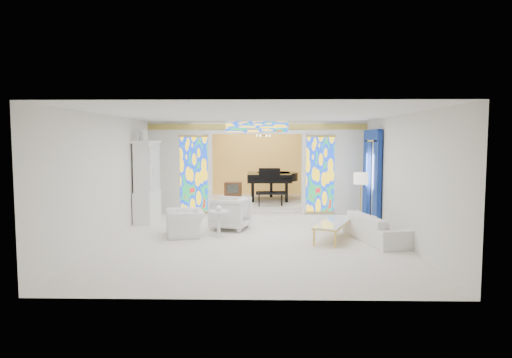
{
  "coord_description": "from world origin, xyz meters",
  "views": [
    {
      "loc": [
        0.27,
        -12.71,
        2.42
      ],
      "look_at": [
        0.01,
        0.2,
        1.29
      ],
      "focal_mm": 32.0,
      "sensor_mm": 36.0,
      "label": 1
    }
  ],
  "objects_px": {
    "tv_console": "(233,189)",
    "sofa": "(377,228)",
    "coffee_table": "(334,223)",
    "armchair_right": "(230,213)",
    "grand_piano": "(273,177)",
    "armchair_left": "(185,223)",
    "china_cabinet": "(147,182)"
  },
  "relations": [
    {
      "from": "armchair_right",
      "to": "sofa",
      "type": "relative_size",
      "value": 0.44
    },
    {
      "from": "china_cabinet",
      "to": "sofa",
      "type": "bearing_deg",
      "value": -22.27
    },
    {
      "from": "coffee_table",
      "to": "tv_console",
      "type": "relative_size",
      "value": 2.84
    },
    {
      "from": "grand_piano",
      "to": "tv_console",
      "type": "xyz_separation_m",
      "value": [
        -1.44,
        -0.75,
        -0.36
      ]
    },
    {
      "from": "grand_piano",
      "to": "tv_console",
      "type": "height_order",
      "value": "grand_piano"
    },
    {
      "from": "china_cabinet",
      "to": "tv_console",
      "type": "bearing_deg",
      "value": 51.7
    },
    {
      "from": "coffee_table",
      "to": "tv_console",
      "type": "xyz_separation_m",
      "value": [
        -2.84,
        5.29,
        0.24
      ]
    },
    {
      "from": "china_cabinet",
      "to": "armchair_right",
      "type": "xyz_separation_m",
      "value": [
        2.53,
        -1.18,
        -0.73
      ]
    },
    {
      "from": "coffee_table",
      "to": "grand_piano",
      "type": "distance_m",
      "value": 6.23
    },
    {
      "from": "china_cabinet",
      "to": "armchair_right",
      "type": "distance_m",
      "value": 2.89
    },
    {
      "from": "china_cabinet",
      "to": "tv_console",
      "type": "height_order",
      "value": "china_cabinet"
    },
    {
      "from": "armchair_right",
      "to": "tv_console",
      "type": "height_order",
      "value": "tv_console"
    },
    {
      "from": "armchair_left",
      "to": "sofa",
      "type": "distance_m",
      "value": 4.72
    },
    {
      "from": "china_cabinet",
      "to": "armchair_left",
      "type": "distance_m",
      "value": 2.67
    },
    {
      "from": "armchair_right",
      "to": "coffee_table",
      "type": "relative_size",
      "value": 0.48
    },
    {
      "from": "armchair_right",
      "to": "coffee_table",
      "type": "distance_m",
      "value": 2.87
    },
    {
      "from": "tv_console",
      "to": "grand_piano",
      "type": "bearing_deg",
      "value": 28.69
    },
    {
      "from": "tv_console",
      "to": "china_cabinet",
      "type": "bearing_deg",
      "value": -127.29
    },
    {
      "from": "coffee_table",
      "to": "grand_piano",
      "type": "xyz_separation_m",
      "value": [
        -1.4,
        6.04,
        0.61
      ]
    },
    {
      "from": "armchair_left",
      "to": "armchair_right",
      "type": "height_order",
      "value": "armchair_right"
    },
    {
      "from": "sofa",
      "to": "coffee_table",
      "type": "height_order",
      "value": "sofa"
    },
    {
      "from": "grand_piano",
      "to": "tv_console",
      "type": "bearing_deg",
      "value": -153.7
    },
    {
      "from": "armchair_right",
      "to": "tv_console",
      "type": "bearing_deg",
      "value": -162.25
    },
    {
      "from": "armchair_right",
      "to": "coffee_table",
      "type": "bearing_deg",
      "value": 81.22
    },
    {
      "from": "tv_console",
      "to": "sofa",
      "type": "bearing_deg",
      "value": -53.98
    },
    {
      "from": "grand_piano",
      "to": "armchair_left",
      "type": "bearing_deg",
      "value": -113.08
    },
    {
      "from": "armchair_left",
      "to": "tv_console",
      "type": "height_order",
      "value": "tv_console"
    },
    {
      "from": "grand_piano",
      "to": "tv_console",
      "type": "distance_m",
      "value": 1.66
    },
    {
      "from": "armchair_left",
      "to": "sofa",
      "type": "height_order",
      "value": "armchair_left"
    },
    {
      "from": "armchair_right",
      "to": "coffee_table",
      "type": "height_order",
      "value": "armchair_right"
    },
    {
      "from": "armchair_left",
      "to": "sofa",
      "type": "bearing_deg",
      "value": 69.74
    },
    {
      "from": "sofa",
      "to": "armchair_right",
      "type": "bearing_deg",
      "value": 56.33
    }
  ]
}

